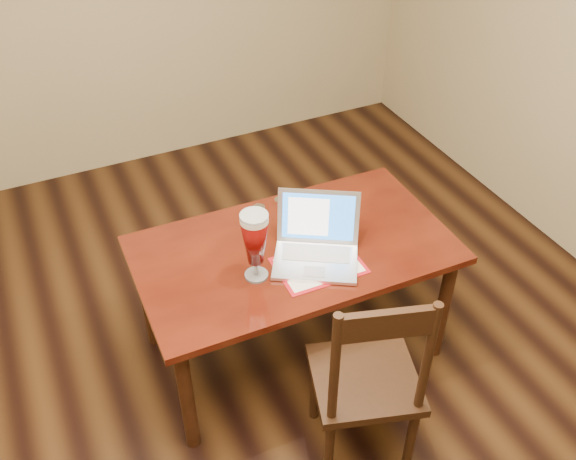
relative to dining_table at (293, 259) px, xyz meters
name	(u,v)px	position (x,y,z in m)	size (l,w,h in m)	color
ground	(246,438)	(-0.42, -0.39, -0.61)	(5.00, 5.00, 0.00)	black
room_shell	(219,69)	(-0.42, -0.39, 1.16)	(4.51, 5.01, 2.71)	tan
dining_table	(293,259)	(0.00, 0.00, 0.00)	(1.43, 0.82, 0.99)	#53180B
dining_chair	(368,381)	(0.02, -0.65, -0.14)	(0.52, 0.51, 0.99)	black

